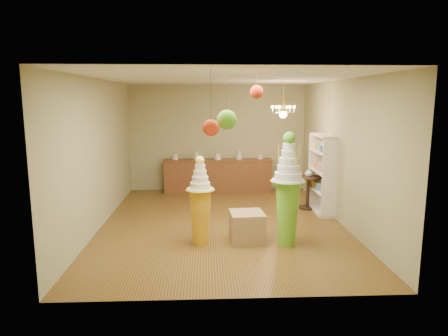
{
  "coord_description": "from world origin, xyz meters",
  "views": [
    {
      "loc": [
        -0.34,
        -8.13,
        2.59
      ],
      "look_at": [
        0.04,
        0.0,
        1.19
      ],
      "focal_mm": 32.0,
      "sensor_mm": 36.0,
      "label": 1
    }
  ],
  "objects_px": {
    "sideboard": "(218,175)",
    "round_table": "(308,188)",
    "pedestal_orange": "(200,209)",
    "pedestal_green": "(288,199)"
  },
  "relations": [
    {
      "from": "sideboard",
      "to": "pedestal_orange",
      "type": "bearing_deg",
      "value": -96.06
    },
    {
      "from": "pedestal_green",
      "to": "pedestal_orange",
      "type": "height_order",
      "value": "pedestal_green"
    },
    {
      "from": "pedestal_orange",
      "to": "pedestal_green",
      "type": "bearing_deg",
      "value": -4.71
    },
    {
      "from": "pedestal_green",
      "to": "sideboard",
      "type": "xyz_separation_m",
      "value": [
        -1.1,
        4.29,
        -0.37
      ]
    },
    {
      "from": "pedestal_green",
      "to": "round_table",
      "type": "bearing_deg",
      "value": 67.52
    },
    {
      "from": "pedestal_green",
      "to": "pedestal_orange",
      "type": "bearing_deg",
      "value": 175.29
    },
    {
      "from": "sideboard",
      "to": "round_table",
      "type": "distance_m",
      "value": 2.82
    },
    {
      "from": "pedestal_orange",
      "to": "sideboard",
      "type": "height_order",
      "value": "pedestal_orange"
    },
    {
      "from": "sideboard",
      "to": "round_table",
      "type": "xyz_separation_m",
      "value": [
        2.1,
        -1.89,
        0.03
      ]
    },
    {
      "from": "pedestal_green",
      "to": "sideboard",
      "type": "bearing_deg",
      "value": 104.42
    }
  ]
}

